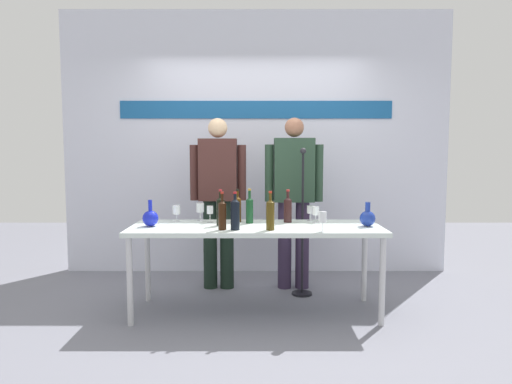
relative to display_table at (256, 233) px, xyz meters
name	(u,v)px	position (x,y,z in m)	size (l,w,h in m)	color
ground_plane	(256,312)	(0.00, 0.00, -0.71)	(10.00, 10.00, 0.00)	slate
back_wall	(256,143)	(0.00, 1.44, 0.79)	(4.44, 0.11, 3.00)	silver
display_table	(256,233)	(0.00, 0.00, 0.00)	(2.16, 0.72, 0.77)	silver
decanter_blue_left	(150,218)	(-0.91, -0.03, 0.13)	(0.14, 0.14, 0.23)	#1622BE
decanter_blue_right	(368,218)	(0.96, -0.03, 0.13)	(0.13, 0.13, 0.21)	navy
presenter_left	(218,193)	(-0.39, 0.73, 0.28)	(0.57, 0.22, 1.74)	black
presenter_right	(294,192)	(0.39, 0.73, 0.29)	(0.59, 0.22, 1.75)	#32253E
wine_bottle_0	(238,208)	(-0.17, 0.22, 0.19)	(0.07, 0.07, 0.30)	#4D2E0C
wine_bottle_1	(270,214)	(0.12, -0.21, 0.20)	(0.07, 0.07, 0.32)	#45350E
wine_bottle_2	(250,209)	(-0.06, 0.14, 0.19)	(0.07, 0.07, 0.31)	#144021
wine_bottle_3	(235,213)	(-0.17, -0.20, 0.20)	(0.07, 0.07, 0.31)	black
wine_bottle_4	(222,214)	(-0.28, -0.21, 0.19)	(0.07, 0.07, 0.32)	black
wine_bottle_5	(221,210)	(-0.31, 0.02, 0.19)	(0.07, 0.07, 0.31)	black
wine_bottle_6	(288,209)	(0.29, 0.19, 0.19)	(0.07, 0.07, 0.30)	black
wine_glass_left_0	(200,208)	(-0.52, 0.28, 0.18)	(0.07, 0.07, 0.17)	white
wine_glass_left_1	(176,210)	(-0.73, 0.24, 0.17)	(0.07, 0.07, 0.15)	white
wine_glass_left_2	(210,211)	(-0.42, 0.18, 0.17)	(0.06, 0.06, 0.15)	white
wine_glass_right_0	(322,217)	(0.53, -0.31, 0.18)	(0.06, 0.06, 0.16)	white
wine_glass_right_1	(310,210)	(0.51, 0.29, 0.16)	(0.07, 0.07, 0.14)	white
wine_glass_right_2	(316,211)	(0.54, 0.17, 0.16)	(0.06, 0.06, 0.15)	white
microphone_stand	(302,247)	(0.45, 0.50, -0.23)	(0.20, 0.20, 1.45)	black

